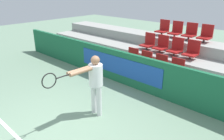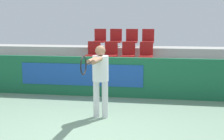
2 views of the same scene
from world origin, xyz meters
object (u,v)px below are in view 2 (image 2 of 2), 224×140
at_px(stadium_chair_2, 124,70).
at_px(stadium_chair_8, 100,39).
at_px(stadium_chair_1, 105,69).
at_px(tennis_player, 100,74).
at_px(stadium_chair_6, 128,53).
at_px(stadium_chair_3, 144,70).
at_px(stadium_chair_7, 146,53).
at_px(stadium_chair_0, 86,69).
at_px(stadium_chair_5, 111,53).
at_px(stadium_chair_9, 116,39).
at_px(stadium_chair_11, 148,39).
at_px(stadium_chair_10, 132,39).
at_px(stadium_chair_4, 94,52).

relative_size(stadium_chair_2, stadium_chair_8, 1.00).
distance_m(stadium_chair_1, tennis_player, 2.66).
height_order(stadium_chair_1, stadium_chair_8, stadium_chair_8).
distance_m(stadium_chair_1, stadium_chair_6, 1.20).
bearing_deg(stadium_chair_3, stadium_chair_7, 90.00).
xyz_separation_m(stadium_chair_0, stadium_chair_5, (0.56, 0.99, 0.38)).
relative_size(stadium_chair_1, tennis_player, 0.40).
bearing_deg(stadium_chair_2, stadium_chair_6, 90.00).
relative_size(stadium_chair_2, stadium_chair_9, 1.00).
relative_size(stadium_chair_9, stadium_chair_11, 1.00).
bearing_deg(stadium_chair_6, stadium_chair_10, 90.00).
bearing_deg(stadium_chair_0, stadium_chair_2, 0.00).
bearing_deg(stadium_chair_11, stadium_chair_0, -130.35).
height_order(stadium_chair_2, stadium_chair_5, stadium_chair_5).
bearing_deg(stadium_chair_4, tennis_player, -75.25).
bearing_deg(stadium_chair_7, stadium_chair_6, 180.00).
xyz_separation_m(stadium_chair_10, tennis_player, (-0.17, -4.60, -0.46)).
bearing_deg(stadium_chair_2, stadium_chair_4, 138.56).
xyz_separation_m(stadium_chair_4, stadium_chair_6, (1.12, 0.00, 0.00)).
bearing_deg(stadium_chair_3, stadium_chair_2, 180.00).
xyz_separation_m(stadium_chair_2, stadium_chair_5, (-0.56, 0.99, 0.38)).
xyz_separation_m(stadium_chair_0, stadium_chair_4, (0.00, 0.99, 0.38)).
distance_m(stadium_chair_1, stadium_chair_8, 2.20).
distance_m(stadium_chair_0, stadium_chair_4, 1.06).
bearing_deg(stadium_chair_1, stadium_chair_6, 60.47).
bearing_deg(stadium_chair_5, tennis_player, -83.85).
bearing_deg(stadium_chair_8, stadium_chair_6, -41.44).
relative_size(stadium_chair_4, stadium_chair_10, 1.00).
distance_m(stadium_chair_10, tennis_player, 4.63).
bearing_deg(stadium_chair_10, stadium_chair_9, 180.00).
distance_m(stadium_chair_8, stadium_chair_10, 1.12).
bearing_deg(stadium_chair_9, stadium_chair_4, -119.53).
xyz_separation_m(stadium_chair_9, stadium_chair_10, (0.56, 0.00, 0.00)).
relative_size(stadium_chair_0, stadium_chair_7, 1.00).
height_order(stadium_chair_1, stadium_chair_6, stadium_chair_6).
distance_m(stadium_chair_2, stadium_chair_11, 2.20).
height_order(stadium_chair_1, stadium_chair_4, stadium_chair_4).
height_order(stadium_chair_0, stadium_chair_3, same).
height_order(stadium_chair_5, stadium_chair_6, same).
relative_size(stadium_chair_6, stadium_chair_7, 1.00).
bearing_deg(stadium_chair_10, stadium_chair_1, -105.81).
bearing_deg(stadium_chair_8, stadium_chair_4, -90.00).
height_order(stadium_chair_6, stadium_chair_8, stadium_chair_8).
bearing_deg(tennis_player, stadium_chair_0, 112.33).
distance_m(stadium_chair_3, stadium_chair_5, 1.55).
height_order(stadium_chair_4, stadium_chair_6, same).
xyz_separation_m(stadium_chair_0, stadium_chair_1, (0.56, 0.00, 0.00)).
bearing_deg(stadium_chair_2, stadium_chair_10, 90.00).
height_order(stadium_chair_2, stadium_chair_3, same).
bearing_deg(stadium_chair_5, stadium_chair_3, -41.44).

